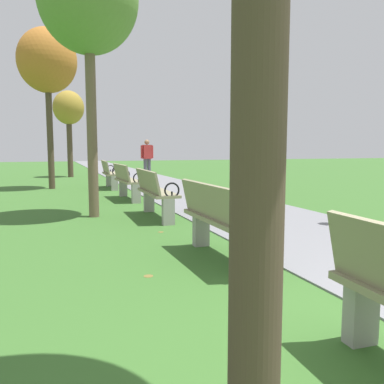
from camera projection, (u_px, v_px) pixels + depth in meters
The scene contains 10 objects.
paved_walkway at pixel (130, 175), 19.27m from camera, with size 2.71×44.00×0.02m, color slate.
park_bench_2 at pixel (221, 219), 4.50m from camera, with size 0.49×1.61×0.90m.
park_bench_3 at pixel (155, 192), 7.32m from camera, with size 0.50×1.61×0.90m.
park_bench_4 at pixel (127, 180), 9.94m from camera, with size 0.52×1.61×0.90m.
park_bench_5 at pixel (110, 173), 12.75m from camera, with size 0.52×1.61×0.90m.
tree_2 at pixel (88, 0), 7.07m from camera, with size 1.80×1.80×4.96m.
tree_3 at pixel (47, 62), 12.25m from camera, with size 1.80×1.80×5.00m.
tree_4 at pixel (69, 110), 17.56m from camera, with size 1.35×1.35×3.84m.
pedestrian_walking at pixel (147, 157), 15.99m from camera, with size 0.53×0.25×1.62m.
scattered_leaves at pixel (236, 259), 4.61m from camera, with size 4.25×10.37×0.02m.
Camera 1 is at (-2.32, -1.13, 1.29)m, focal length 36.99 mm.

